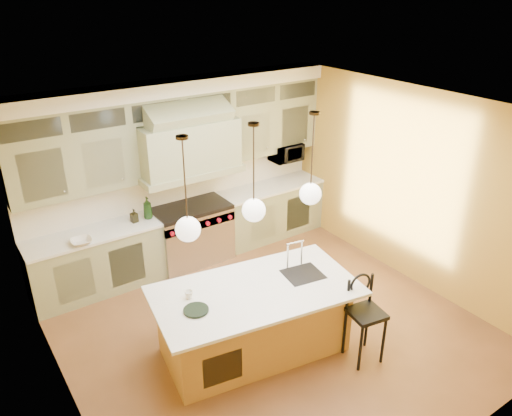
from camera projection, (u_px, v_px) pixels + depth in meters
floor at (269, 328)px, 6.61m from camera, size 5.00×5.00×0.00m
ceiling at (273, 112)px, 5.38m from camera, size 5.00×5.00×0.00m
wall_back at (178, 170)px, 7.87m from camera, size 5.00×0.00×5.00m
wall_front at (447, 347)px, 4.12m from camera, size 5.00×0.00×5.00m
wall_left at (57, 300)px, 4.72m from camera, size 0.00×5.00×5.00m
wall_right at (410, 186)px, 7.27m from camera, size 0.00×5.00×5.00m
back_cabinetry at (186, 177)px, 7.68m from camera, size 5.00×0.77×2.90m
range at (192, 233)px, 8.01m from camera, size 1.20×0.74×0.96m
kitchen_island at (254, 318)px, 6.04m from camera, size 2.56×1.63×1.35m
counter_stool at (365, 314)px, 5.86m from camera, size 0.44×0.44×1.10m
microwave at (286, 152)px, 8.68m from camera, size 0.54×0.37×0.30m
oil_bottle_a at (147, 208)px, 7.40m from camera, size 0.14×0.14×0.34m
oil_bottle_b at (134, 216)px, 7.31m from camera, size 0.11×0.11×0.21m
fruit_bowl at (81, 242)px, 6.74m from camera, size 0.31×0.31×0.07m
cup at (189, 295)px, 5.63m from camera, size 0.10×0.10×0.09m
pendant_left at (188, 227)px, 5.00m from camera, size 0.26×0.26×1.11m
pendant_center at (254, 208)px, 5.41m from camera, size 0.26×0.26×1.11m
pendant_right at (310, 192)px, 5.82m from camera, size 0.26×0.26×1.11m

